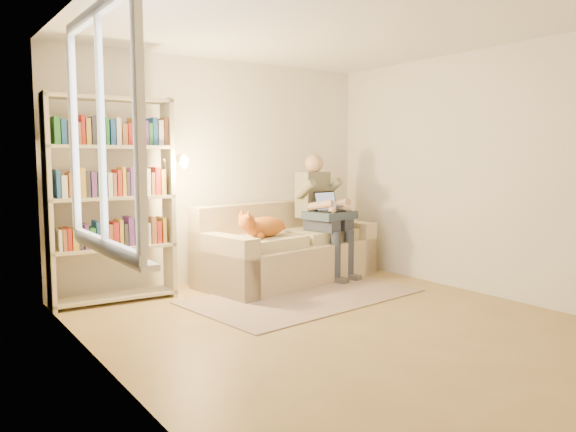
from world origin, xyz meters
TOP-DOWN VIEW (x-y plane):
  - floor at (0.00, 0.00)m, footprint 4.50×4.50m
  - ceiling at (0.00, 0.00)m, footprint 4.00×4.50m
  - wall_left at (-2.00, 0.00)m, footprint 0.02×4.50m
  - wall_right at (2.00, 0.00)m, footprint 0.02×4.50m
  - wall_back at (0.00, 2.25)m, footprint 4.00×0.02m
  - window at (-1.95, 0.20)m, footprint 0.12×1.52m
  - sofa at (0.62, 1.75)m, footprint 2.29×1.32m
  - person at (1.09, 1.66)m, footprint 0.50×0.70m
  - cat at (0.12, 1.52)m, footprint 0.76×0.36m
  - blanket at (1.12, 1.53)m, footprint 0.60×0.52m
  - laptop at (1.12, 1.54)m, footprint 0.41×0.34m
  - bookshelf at (-1.38, 1.90)m, footprint 1.37×0.44m
  - rug at (0.31, 0.97)m, footprint 2.52×1.68m

SIDE VIEW (x-z plane):
  - floor at x=0.00m, z-range 0.00..0.00m
  - rug at x=0.31m, z-range 0.00..0.01m
  - sofa at x=0.62m, z-range -0.12..0.79m
  - cat at x=0.12m, z-range 0.56..0.85m
  - blanket at x=1.12m, z-range 0.73..0.82m
  - person at x=1.09m, z-range 0.10..1.60m
  - laptop at x=1.12m, z-range 0.72..1.04m
  - bookshelf at x=-1.38m, z-range 0.11..2.18m
  - wall_left at x=-2.00m, z-range 0.00..2.60m
  - wall_right at x=2.00m, z-range 0.00..2.60m
  - wall_back at x=0.00m, z-range 0.00..2.60m
  - window at x=-1.95m, z-range 0.53..2.22m
  - ceiling at x=0.00m, z-range 2.59..2.61m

